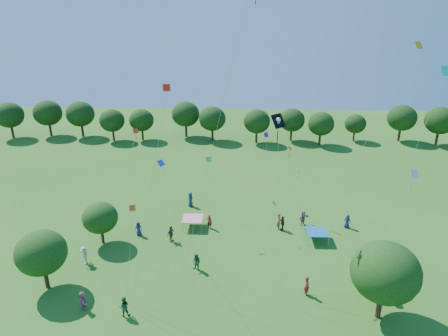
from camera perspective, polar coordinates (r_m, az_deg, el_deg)
The scene contains 34 objects.
near_tree_west at distance 37.36m, azimuth -24.66°, elevation -10.94°, with size 4.23×4.23×5.42m.
near_tree_north at distance 42.31m, azimuth -17.28°, elevation -6.79°, with size 3.55×3.55×4.53m.
near_tree_east at distance 33.03m, azimuth 22.05°, elevation -13.66°, with size 5.14×5.14×6.51m.
treeline at distance 72.51m, azimuth -0.08°, elevation 7.11°, with size 88.01×8.77×6.77m.
tent_red_stripe at distance 44.29m, azimuth -4.50°, elevation -7.22°, with size 2.20×2.20×1.10m.
tent_blue at distance 42.84m, azimuth 13.17°, elevation -8.87°, with size 2.20×2.20×1.10m.
crowd_person_0 at distance 46.21m, azimuth 17.21°, elevation -7.27°, with size 0.78×0.42×1.58m, color #1B2350.
crowd_person_1 at distance 44.10m, azimuth -2.10°, elevation -7.63°, with size 0.61×0.39×1.64m, color maroon.
crowd_person_2 at distance 37.66m, azimuth -3.94°, elevation -13.30°, with size 0.84×0.46×1.71m, color #26593B.
crowd_person_3 at distance 40.58m, azimuth -19.31°, elevation -11.71°, with size 1.17×0.53×1.79m, color beige.
crowd_person_4 at distance 44.15m, azimuth 8.35°, elevation -7.79°, with size 1.00×0.45×1.70m, color #3C3430.
crowd_person_5 at distance 35.37m, azimuth -19.51°, elevation -17.42°, with size 1.55×0.55×1.66m, color #A05D80.
crowd_person_6 at distance 43.75m, azimuth -12.11°, elevation -8.46°, with size 0.78×0.42×1.57m, color navy.
crowd_person_7 at distance 35.52m, azimuth 11.75°, elevation -16.15°, with size 0.67×0.43×1.78m, color maroon.
crowd_person_8 at distance 33.86m, azimuth -14.09°, elevation -18.64°, with size 0.85×0.46×1.73m, color #22502D.
crowd_person_9 at distance 36.81m, azimuth 21.85°, elevation -15.84°, with size 1.22×0.55×1.87m, color beige.
crowd_person_10 at distance 42.02m, azimuth -7.59°, elevation -9.31°, with size 1.05×0.48×1.79m, color #443936.
crowd_person_11 at distance 45.50m, azimuth 11.24°, elevation -7.03°, with size 1.59×0.57×1.70m, color #905479.
crowd_person_12 at distance 48.84m, azimuth -4.83°, elevation -4.48°, with size 0.90×0.49×1.83m, color navy.
crowd_person_13 at distance 44.22m, azimuth 7.86°, elevation -7.56°, with size 0.71×0.45×1.89m, color maroon.
pirate_kite at distance 31.03m, azimuth 7.77°, elevation 6.13°, with size 1.25×4.09×13.67m.
red_high_kite at distance 28.42m, azimuth 2.30°, elevation 18.62°, with size 6.06×0.78×25.11m.
small_kite_0 at distance 30.34m, azimuth -13.12°, elevation -8.26°, with size 1.44×0.53×8.09m.
small_kite_1 at distance 44.51m, azimuth 8.78°, elevation 1.24°, with size 3.17×1.89×7.12m.
small_kite_2 at distance 38.35m, azimuth 23.05°, elevation 10.04°, with size 5.53×4.76×18.69m.
small_kite_3 at distance 41.06m, azimuth -2.07°, elevation 0.11°, with size 0.90×2.48×7.19m.
small_kite_4 at distance 32.11m, azimuth -7.80°, elevation -2.36°, with size 2.76×2.73×10.35m.
small_kite_5 at distance 33.18m, azimuth 6.36°, elevation -1.01°, with size 1.16×3.88×11.74m.
small_kite_6 at distance 31.36m, azimuth 24.46°, elevation -3.46°, with size 2.77×0.50×10.72m.
small_kite_7 at distance 29.34m, azimuth 26.78°, elevation 5.61°, with size 3.22×1.30×17.90m.
small_kite_8 at distance 46.32m, azimuth -12.86°, elevation 3.37°, with size 1.74×5.43×8.50m.
small_kite_9 at distance 28.67m, azimuth -9.51°, elevation 3.01°, with size 3.58×1.54×16.44m.
small_kite_10 at distance 35.09m, azimuth 9.93°, elevation -4.01°, with size 1.75×4.26×8.21m.
small_kite_11 at distance 41.43m, azimuth 7.17°, elevation -5.20°, with size 0.48×1.66×2.91m.
Camera 1 is at (1.12, -14.66, 22.47)m, focal length 32.00 mm.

